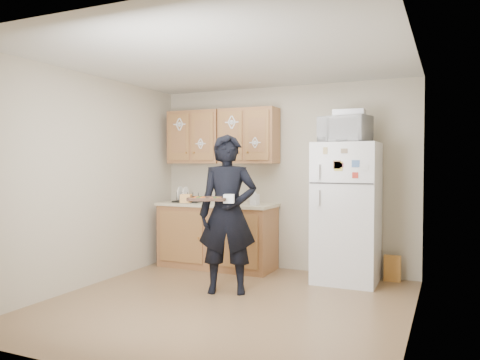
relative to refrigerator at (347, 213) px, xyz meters
name	(u,v)px	position (x,y,z in m)	size (l,w,h in m)	color
floor	(225,304)	(-0.95, -1.43, -0.85)	(3.60, 3.60, 0.00)	brown
ceiling	(225,60)	(-0.95, -1.43, 1.65)	(3.60, 3.60, 0.00)	silver
wall_back	(283,178)	(-0.95, 0.37, 0.40)	(3.60, 0.04, 2.50)	#B8AD95
wall_front	(108,193)	(-0.95, -3.23, 0.40)	(3.60, 0.04, 2.50)	#B8AD95
wall_left	(88,180)	(-2.75, -1.43, 0.40)	(0.04, 3.60, 2.50)	#B8AD95
wall_right	(412,186)	(0.85, -1.43, 0.40)	(0.04, 3.60, 2.50)	#B8AD95
refrigerator	(347,213)	(0.00, 0.00, 0.00)	(0.75, 0.70, 1.70)	white
base_cabinet	(217,237)	(-1.80, 0.05, -0.42)	(1.60, 0.60, 0.86)	brown
countertop	(217,204)	(-1.80, 0.05, 0.03)	(1.64, 0.64, 0.04)	beige
upper_cab_left	(197,137)	(-2.20, 0.18, 0.98)	(0.80, 0.33, 0.75)	brown
upper_cab_right	(249,136)	(-1.38, 0.18, 0.98)	(0.80, 0.33, 0.75)	brown
cereal_box	(392,268)	(0.52, 0.24, -0.69)	(0.20, 0.07, 0.32)	gold
person	(228,214)	(-1.12, -1.03, 0.04)	(0.65, 0.42, 1.77)	black
baking_tray	(207,199)	(-1.22, -1.31, 0.21)	(0.40, 0.30, 0.04)	black
pizza_front_left	(198,198)	(-1.29, -1.41, 0.23)	(0.13, 0.13, 0.02)	orange
pizza_front_right	(215,198)	(-1.11, -1.34, 0.23)	(0.13, 0.13, 0.02)	orange
pizza_back_left	(200,197)	(-1.33, -1.28, 0.23)	(0.13, 0.13, 0.02)	orange
microwave	(345,129)	(-0.02, -0.05, 1.01)	(0.57, 0.39, 0.32)	white
foil_pan	(349,113)	(0.03, -0.02, 1.21)	(0.37, 0.25, 0.08)	silver
dish_rack	(187,197)	(-2.26, 0.02, 0.12)	(0.37, 0.28, 0.15)	black
bowl	(194,199)	(-2.14, 0.02, 0.10)	(0.22, 0.22, 0.05)	white
soap_bottle	(255,197)	(-1.20, -0.05, 0.16)	(0.10, 0.10, 0.21)	white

